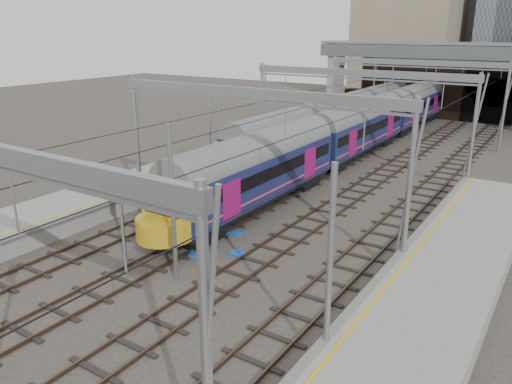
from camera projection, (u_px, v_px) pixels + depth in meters
The scene contains 12 objects.
ground at pixel (144, 299), 20.60m from camera, with size 160.00×160.00×0.00m, color #38332D.
platform_left at pixel (44, 219), 27.69m from camera, with size 4.32×55.00×1.12m.
tracks at pixel (310, 199), 32.55m from camera, with size 14.40×80.00×0.22m.
overhead_line at pixel (355, 88), 35.67m from camera, with size 16.80×80.00×8.00m.
retaining_wall at pixel (462, 84), 59.90m from camera, with size 28.00×2.75×9.00m.
overbridge at pixel (441, 61), 54.99m from camera, with size 28.00×3.00×9.25m.
train_main at pixel (389, 115), 49.31m from camera, with size 2.80×64.67×4.81m.
train_second at pixel (354, 112), 52.06m from camera, with size 2.58×44.77×4.51m.
signal_near_left at pixel (119, 202), 23.17m from camera, with size 0.37×0.46×4.65m.
equip_cover_a at pixel (198, 254), 24.52m from camera, with size 0.84×0.59×0.10m, color blue.
equip_cover_b at pixel (235, 233), 27.05m from camera, with size 0.77×0.54×0.09m, color blue.
equip_cover_c at pixel (238, 254), 24.61m from camera, with size 0.87×0.61×0.10m, color blue.
Camera 1 is at (13.80, -12.74, 10.61)m, focal length 35.00 mm.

